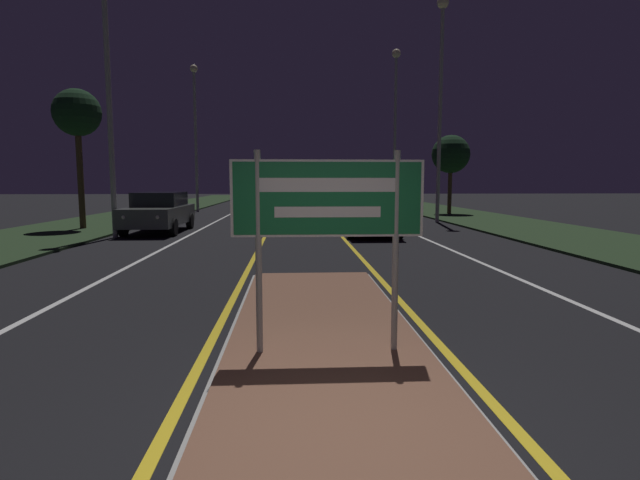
# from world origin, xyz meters

# --- Properties ---
(ground_plane) EXTENTS (160.00, 160.00, 0.00)m
(ground_plane) POSITION_xyz_m (0.00, 0.00, 0.00)
(ground_plane) COLOR black
(median_island) EXTENTS (2.40, 9.66, 0.10)m
(median_island) POSITION_xyz_m (0.00, 1.86, 0.04)
(median_island) COLOR #999993
(median_island) RESTS_ON ground_plane
(verge_left) EXTENTS (5.00, 100.00, 0.08)m
(verge_left) POSITION_xyz_m (-9.50, 20.00, 0.04)
(verge_left) COLOR #23381E
(verge_left) RESTS_ON ground_plane
(verge_right) EXTENTS (5.00, 100.00, 0.08)m
(verge_right) POSITION_xyz_m (9.50, 20.00, 0.04)
(verge_right) COLOR #23381E
(verge_right) RESTS_ON ground_plane
(centre_line_yellow_left) EXTENTS (0.12, 70.00, 0.01)m
(centre_line_yellow_left) POSITION_xyz_m (-1.39, 25.00, 0.00)
(centre_line_yellow_left) COLOR gold
(centre_line_yellow_left) RESTS_ON ground_plane
(centre_line_yellow_right) EXTENTS (0.12, 70.00, 0.01)m
(centre_line_yellow_right) POSITION_xyz_m (1.39, 25.00, 0.00)
(centre_line_yellow_right) COLOR gold
(centre_line_yellow_right) RESTS_ON ground_plane
(lane_line_white_left) EXTENTS (0.12, 70.00, 0.01)m
(lane_line_white_left) POSITION_xyz_m (-4.20, 25.00, 0.00)
(lane_line_white_left) COLOR silver
(lane_line_white_left) RESTS_ON ground_plane
(lane_line_white_right) EXTENTS (0.12, 70.00, 0.01)m
(lane_line_white_right) POSITION_xyz_m (4.20, 25.00, 0.00)
(lane_line_white_right) COLOR silver
(lane_line_white_right) RESTS_ON ground_plane
(edge_line_white_left) EXTENTS (0.10, 70.00, 0.01)m
(edge_line_white_left) POSITION_xyz_m (-7.20, 25.00, 0.00)
(edge_line_white_left) COLOR silver
(edge_line_white_left) RESTS_ON ground_plane
(edge_line_white_right) EXTENTS (0.10, 70.00, 0.01)m
(edge_line_white_right) POSITION_xyz_m (7.20, 25.00, 0.00)
(edge_line_white_right) COLOR silver
(edge_line_white_right) RESTS_ON ground_plane
(highway_sign) EXTENTS (2.07, 0.07, 2.19)m
(highway_sign) POSITION_xyz_m (0.00, 1.86, 1.67)
(highway_sign) COLOR #9E9E99
(highway_sign) RESTS_ON median_island
(streetlight_left_near) EXTENTS (0.54, 0.54, 8.97)m
(streetlight_left_near) POSITION_xyz_m (-6.66, 14.44, 5.85)
(streetlight_left_near) COLOR #9E9E99
(streetlight_left_near) RESTS_ON ground_plane
(streetlight_left_far) EXTENTS (0.48, 0.48, 9.42)m
(streetlight_left_far) POSITION_xyz_m (-6.65, 29.84, 5.81)
(streetlight_left_far) COLOR #9E9E99
(streetlight_left_far) RESTS_ON ground_plane
(streetlight_right_near) EXTENTS (0.56, 0.56, 10.53)m
(streetlight_right_near) POSITION_xyz_m (6.67, 20.48, 6.85)
(streetlight_right_near) COLOR #9E9E99
(streetlight_right_near) RESTS_ON ground_plane
(streetlight_right_far) EXTENTS (0.58, 0.58, 10.63)m
(streetlight_right_far) POSITION_xyz_m (6.47, 30.08, 7.07)
(streetlight_right_far) COLOR #9E9E99
(streetlight_right_far) RESTS_ON ground_plane
(car_receding_0) EXTENTS (1.91, 4.60, 1.44)m
(car_receding_0) POSITION_xyz_m (2.46, 14.89, 0.76)
(car_receding_0) COLOR maroon
(car_receding_0) RESTS_ON ground_plane
(car_receding_1) EXTENTS (1.95, 4.43, 1.37)m
(car_receding_1) POSITION_xyz_m (2.89, 23.63, 0.74)
(car_receding_1) COLOR black
(car_receding_1) RESTS_ON ground_plane
(car_receding_2) EXTENTS (1.91, 4.44, 1.49)m
(car_receding_2) POSITION_xyz_m (5.78, 33.78, 0.77)
(car_receding_2) COLOR navy
(car_receding_2) RESTS_ON ground_plane
(car_receding_3) EXTENTS (1.94, 4.68, 1.41)m
(car_receding_3) POSITION_xyz_m (5.83, 43.16, 0.77)
(car_receding_3) COLOR #4C514C
(car_receding_3) RESTS_ON ground_plane
(car_approaching_0) EXTENTS (2.00, 4.80, 1.56)m
(car_approaching_0) POSITION_xyz_m (-5.60, 16.34, 0.81)
(car_approaching_0) COLOR #4C514C
(car_approaching_0) RESTS_ON ground_plane
(car_approaching_1) EXTENTS (2.03, 4.68, 1.45)m
(car_approaching_1) POSITION_xyz_m (-2.85, 30.66, 0.77)
(car_approaching_1) COLOR #B7B7BC
(car_approaching_1) RESTS_ON ground_plane
(car_approaching_2) EXTENTS (1.94, 4.74, 1.32)m
(car_approaching_2) POSITION_xyz_m (-2.82, 42.82, 0.71)
(car_approaching_2) COLOR navy
(car_approaching_2) RESTS_ON ground_plane
(roadside_palm_left) EXTENTS (1.86, 1.86, 5.56)m
(roadside_palm_left) POSITION_xyz_m (-8.95, 17.33, 4.62)
(roadside_palm_left) COLOR #4C3823
(roadside_palm_left) RESTS_ON verge_left
(roadside_palm_right) EXTENTS (2.24, 2.24, 4.64)m
(roadside_palm_right) POSITION_xyz_m (9.00, 25.96, 3.57)
(roadside_palm_right) COLOR #4C3823
(roadside_palm_right) RESTS_ON verge_right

